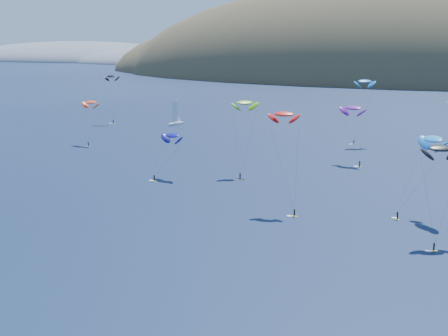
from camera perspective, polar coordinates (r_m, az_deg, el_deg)
island at (r=631.19m, az=18.50°, el=6.97°), size 730.00×300.00×210.00m
headland at (r=959.83m, az=-11.70°, el=9.49°), size 460.00×250.00×60.00m
sailboat at (r=294.27m, az=-4.40°, el=4.18°), size 10.20×9.36×12.18m
kitesurfer_1 at (r=248.23m, az=-12.10°, el=5.89°), size 8.18×9.99×18.30m
kitesurfer_3 at (r=191.88m, az=1.91°, el=5.97°), size 8.82×15.00×24.05m
kitesurfer_4 at (r=246.95m, az=12.75°, el=7.73°), size 9.03×7.28×26.58m
kitesurfer_5 at (r=154.08m, az=18.57°, el=2.52°), size 11.74×12.07×21.28m
kitesurfer_6 at (r=212.09m, az=11.72°, el=5.40°), size 9.90×11.42×20.77m
kitesurfer_7 at (r=137.68m, az=19.26°, el=1.71°), size 9.29×13.30×21.83m
kitesurfer_9 at (r=153.44m, az=5.51°, el=4.91°), size 9.66×9.88×25.59m
kitesurfer_10 at (r=187.76m, az=-4.77°, el=2.99°), size 9.22×11.71×14.97m
kitesurfer_12 at (r=302.20m, az=-10.23°, el=8.24°), size 8.05×6.15×24.09m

